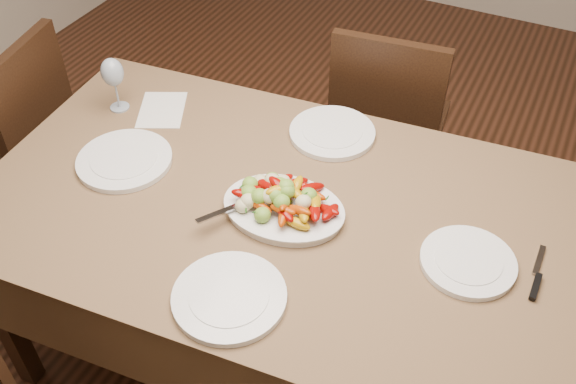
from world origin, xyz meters
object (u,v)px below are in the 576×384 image
(chair_far, at_px, (390,122))
(serving_platter, at_px, (284,210))
(plate_right, at_px, (468,262))
(plate_left, at_px, (125,160))
(chair_left, at_px, (6,149))
(dining_table, at_px, (288,290))
(plate_near, at_px, (229,297))
(plate_far, at_px, (332,133))
(wine_glass, at_px, (115,83))

(chair_far, distance_m, serving_platter, 0.97)
(plate_right, bearing_deg, plate_left, -176.57)
(chair_left, height_order, serving_platter, chair_left)
(plate_left, xyz_separation_m, plate_right, (1.07, 0.06, 0.00))
(dining_table, bearing_deg, plate_near, -87.72)
(chair_left, height_order, plate_near, chair_left)
(plate_far, relative_size, plate_near, 0.97)
(chair_left, distance_m, plate_near, 1.37)
(serving_platter, bearing_deg, dining_table, 89.41)
(chair_far, relative_size, wine_glass, 4.64)
(chair_far, distance_m, plate_right, 1.05)
(plate_near, relative_size, wine_glass, 1.42)
(dining_table, height_order, plate_left, plate_left)
(plate_far, bearing_deg, plate_right, -32.92)
(dining_table, height_order, plate_far, plate_far)
(plate_right, height_order, wine_glass, wine_glass)
(chair_far, bearing_deg, plate_near, 83.24)
(serving_platter, distance_m, plate_far, 0.40)
(chair_far, height_order, plate_right, chair_far)
(plate_left, distance_m, plate_far, 0.67)
(chair_far, height_order, plate_near, chair_far)
(chair_far, height_order, wine_glass, wine_glass)
(chair_far, relative_size, chair_left, 1.00)
(plate_left, relative_size, wine_glass, 1.45)
(plate_far, relative_size, wine_glass, 1.37)
(serving_platter, relative_size, wine_glass, 1.67)
(serving_platter, bearing_deg, chair_left, 175.92)
(dining_table, distance_m, chair_far, 0.90)
(dining_table, distance_m, chair_left, 1.26)
(chair_far, relative_size, plate_right, 3.76)
(plate_left, relative_size, plate_near, 1.02)
(plate_far, distance_m, plate_near, 0.73)
(wine_glass, bearing_deg, serving_platter, -15.87)
(plate_left, xyz_separation_m, plate_far, (0.52, 0.42, 0.00))
(dining_table, distance_m, serving_platter, 0.39)
(chair_far, xyz_separation_m, chair_left, (-1.28, -0.83, 0.00))
(chair_far, bearing_deg, plate_far, 78.68)
(plate_right, bearing_deg, dining_table, -177.96)
(plate_far, height_order, wine_glass, wine_glass)
(plate_left, bearing_deg, serving_platter, 1.99)
(chair_left, height_order, wine_glass, wine_glass)
(serving_platter, height_order, wine_glass, wine_glass)
(wine_glass, bearing_deg, plate_far, 14.55)
(chair_left, bearing_deg, plate_left, 69.83)
(chair_left, bearing_deg, wine_glass, 91.63)
(chair_left, relative_size, plate_left, 3.21)
(plate_left, bearing_deg, chair_far, 58.77)
(dining_table, distance_m, plate_left, 0.67)
(plate_left, height_order, wine_glass, wine_glass)
(chair_left, bearing_deg, plate_far, 92.47)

